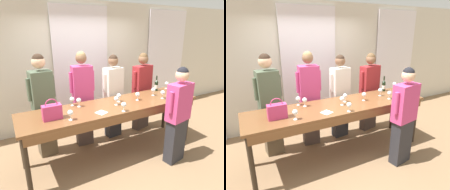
# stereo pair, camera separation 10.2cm
# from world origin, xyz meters

# --- Properties ---
(ground_plane) EXTENTS (18.00, 18.00, 0.00)m
(ground_plane) POSITION_xyz_m (0.00, 0.00, 0.00)
(ground_plane) COLOR #846647
(wall_back) EXTENTS (12.00, 0.06, 2.80)m
(wall_back) POSITION_xyz_m (0.00, 1.55, 1.40)
(wall_back) COLOR beige
(wall_back) RESTS_ON ground_plane
(curtain_panel_center) EXTENTS (1.29, 0.03, 2.69)m
(curtain_panel_center) POSITION_xyz_m (0.00, 1.49, 1.34)
(curtain_panel_center) COLOR white
(curtain_panel_center) RESTS_ON ground_plane
(curtain_panel_right) EXTENTS (1.29, 0.03, 2.69)m
(curtain_panel_right) POSITION_xyz_m (2.53, 1.49, 1.34)
(curtain_panel_right) COLOR white
(curtain_panel_right) RESTS_ON ground_plane
(tasting_bar) EXTENTS (3.16, 0.81, 0.96)m
(tasting_bar) POSITION_xyz_m (0.00, -0.03, 0.87)
(tasting_bar) COLOR brown
(tasting_bar) RESTS_ON ground_plane
(wine_bottle) EXTENTS (0.07, 0.07, 0.32)m
(wine_bottle) POSITION_xyz_m (1.19, 0.30, 1.08)
(wine_bottle) COLOR black
(wine_bottle) RESTS_ON tasting_bar
(handbag) EXTENTS (0.27, 0.13, 0.31)m
(handbag) POSITION_xyz_m (-1.07, -0.08, 1.07)
(handbag) COLOR #C63870
(handbag) RESTS_ON tasting_bar
(wine_glass_front_left) EXTENTS (0.08, 0.08, 0.15)m
(wine_glass_front_left) POSITION_xyz_m (1.21, -0.28, 1.07)
(wine_glass_front_left) COLOR white
(wine_glass_front_left) RESTS_ON tasting_bar
(wine_glass_front_mid) EXTENTS (0.08, 0.08, 0.15)m
(wine_glass_front_mid) POSITION_xyz_m (0.92, 0.07, 1.07)
(wine_glass_front_mid) COLOR white
(wine_glass_front_mid) RESTS_ON tasting_bar
(wine_glass_front_right) EXTENTS (0.08, 0.08, 0.15)m
(wine_glass_front_right) POSITION_xyz_m (0.48, -0.01, 1.07)
(wine_glass_front_right) COLOR white
(wine_glass_front_right) RESTS_ON tasting_bar
(wine_glass_center_left) EXTENTS (0.08, 0.08, 0.15)m
(wine_glass_center_left) POSITION_xyz_m (-0.85, -0.24, 1.07)
(wine_glass_center_left) COLOR white
(wine_glass_center_left) RESTS_ON tasting_bar
(wine_glass_center_mid) EXTENTS (0.08, 0.08, 0.15)m
(wine_glass_center_mid) POSITION_xyz_m (-0.02, -0.33, 1.07)
(wine_glass_center_mid) COLOR white
(wine_glass_center_mid) RESTS_ON tasting_bar
(wine_glass_center_right) EXTENTS (0.08, 0.08, 0.15)m
(wine_glass_center_right) POSITION_xyz_m (0.14, 0.08, 1.07)
(wine_glass_center_right) COLOR white
(wine_glass_center_right) RESTS_ON tasting_bar
(wine_glass_back_left) EXTENTS (0.08, 0.08, 0.15)m
(wine_glass_back_left) POSITION_xyz_m (-0.57, 0.20, 1.07)
(wine_glass_back_left) COLOR white
(wine_glass_back_left) RESTS_ON tasting_bar
(wine_glass_back_mid) EXTENTS (0.08, 0.08, 0.15)m
(wine_glass_back_mid) POSITION_xyz_m (0.02, -0.03, 1.07)
(wine_glass_back_mid) COLOR white
(wine_glass_back_mid) RESTS_ON tasting_bar
(wine_glass_back_right) EXTENTS (0.08, 0.08, 0.15)m
(wine_glass_back_right) POSITION_xyz_m (1.48, 0.30, 1.07)
(wine_glass_back_right) COLOR white
(wine_glass_back_right) RESTS_ON tasting_bar
(wine_glass_near_host) EXTENTS (0.08, 0.08, 0.15)m
(wine_glass_near_host) POSITION_xyz_m (0.95, -0.16, 1.07)
(wine_glass_near_host) COLOR white
(wine_glass_near_host) RESTS_ON tasting_bar
(wine_glass_by_bottle) EXTENTS (0.08, 0.08, 0.15)m
(wine_glass_by_bottle) POSITION_xyz_m (-0.65, 0.31, 1.07)
(wine_glass_by_bottle) COLOR white
(wine_glass_by_bottle) RESTS_ON tasting_bar
(napkin) EXTENTS (0.20, 0.20, 0.00)m
(napkin) POSITION_xyz_m (-0.35, -0.21, 0.96)
(napkin) COLOR white
(napkin) RESTS_ON tasting_bar
(guest_olive_jacket) EXTENTS (0.47, 0.31, 1.83)m
(guest_olive_jacket) POSITION_xyz_m (-1.08, 0.59, 0.95)
(guest_olive_jacket) COLOR brown
(guest_olive_jacket) RESTS_ON ground_plane
(guest_pink_top) EXTENTS (0.48, 0.28, 1.83)m
(guest_pink_top) POSITION_xyz_m (-0.35, 0.59, 0.95)
(guest_pink_top) COLOR #473833
(guest_pink_top) RESTS_ON ground_plane
(guest_cream_sweater) EXTENTS (0.48, 0.27, 1.74)m
(guest_cream_sweater) POSITION_xyz_m (0.31, 0.59, 0.90)
(guest_cream_sweater) COLOR #28282D
(guest_cream_sweater) RESTS_ON ground_plane
(guest_striped_shirt) EXTENTS (0.56, 0.29, 1.73)m
(guest_striped_shirt) POSITION_xyz_m (1.04, 0.59, 0.90)
(guest_striped_shirt) COLOR #473833
(guest_striped_shirt) RESTS_ON ground_plane
(host_pouring) EXTENTS (0.54, 0.28, 1.65)m
(host_pouring) POSITION_xyz_m (0.81, -0.69, 0.86)
(host_pouring) COLOR #28282D
(host_pouring) RESTS_ON ground_plane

